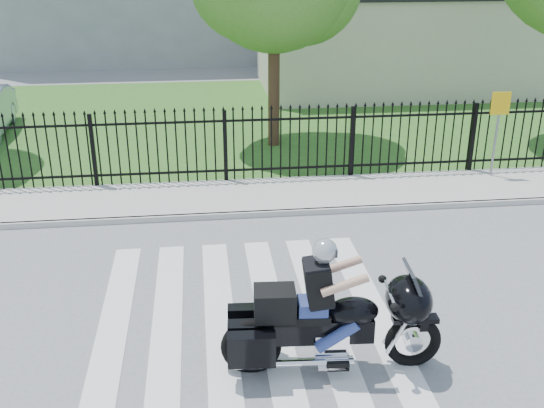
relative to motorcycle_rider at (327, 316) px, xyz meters
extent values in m
plane|color=slate|center=(-0.97, 1.18, -0.80)|extent=(120.00, 120.00, 0.00)
cube|color=#ADAAA3|center=(-0.97, 6.18, -0.74)|extent=(40.00, 2.00, 0.12)
cube|color=#ADAAA3|center=(-0.97, 5.18, -0.74)|extent=(40.00, 0.12, 0.12)
cube|color=#29571E|center=(-0.97, 13.18, -0.79)|extent=(40.00, 12.00, 0.02)
cube|color=black|center=(-0.97, 7.18, -0.45)|extent=(26.00, 0.04, 0.05)
cube|color=black|center=(-0.97, 7.18, 0.75)|extent=(26.00, 0.04, 0.05)
cylinder|color=#382316|center=(0.53, 10.18, 1.28)|extent=(0.32, 0.32, 4.16)
cube|color=beige|center=(6.03, 17.18, 0.95)|extent=(10.00, 6.00, 3.50)
torus|color=black|center=(1.18, -0.08, -0.44)|extent=(0.78, 0.19, 0.77)
torus|color=black|center=(-1.00, 0.06, -0.44)|extent=(0.82, 0.22, 0.82)
cube|color=black|center=(-0.10, 0.01, -0.19)|extent=(1.47, 0.36, 0.34)
ellipsoid|color=black|center=(0.34, -0.02, 0.07)|extent=(0.72, 0.49, 0.37)
cube|color=black|center=(-0.33, 0.02, 0.02)|extent=(0.75, 0.40, 0.11)
cube|color=silver|center=(0.06, 0.00, -0.38)|extent=(0.47, 0.36, 0.34)
ellipsoid|color=black|center=(1.07, -0.07, 0.22)|extent=(0.65, 0.84, 0.60)
cube|color=black|center=(-0.68, 0.04, 0.22)|extent=(0.56, 0.46, 0.40)
cube|color=navy|center=(-0.19, 0.01, 0.16)|extent=(0.40, 0.36, 0.20)
sphere|color=#B4B7BC|center=(-0.06, 0.00, 0.96)|extent=(0.32, 0.32, 0.32)
cylinder|color=slate|center=(5.39, 6.74, 0.29)|extent=(0.05, 0.05, 1.95)
cube|color=gold|center=(5.39, 6.72, 1.09)|extent=(0.44, 0.05, 0.53)
camera|label=1|loc=(-1.55, -7.00, 4.56)|focal=42.00mm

